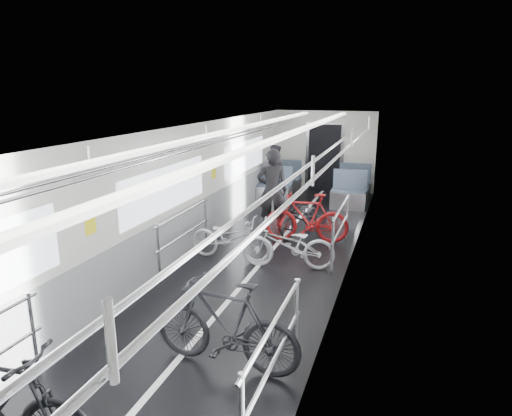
# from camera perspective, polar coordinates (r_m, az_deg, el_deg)

# --- Properties ---
(car_shell) EXTENTS (3.02, 14.01, 2.41)m
(car_shell) POSITION_cam_1_polar(r_m,az_deg,el_deg) (8.96, 2.85, 2.41)
(car_shell) COLOR black
(car_shell) RESTS_ON ground
(bike_left_far) EXTENTS (1.56, 0.58, 0.81)m
(bike_left_far) POSITION_cam_1_polar(r_m,az_deg,el_deg) (8.30, -3.26, -3.75)
(bike_left_far) COLOR silver
(bike_left_far) RESTS_ON floor
(bike_right_near) EXTENTS (1.78, 0.60, 1.05)m
(bike_right_near) POSITION_cam_1_polar(r_m,az_deg,el_deg) (5.18, -3.85, -14.27)
(bike_right_near) COLOR black
(bike_right_near) RESTS_ON floor
(bike_right_mid) EXTENTS (1.67, 0.80, 0.84)m
(bike_right_mid) POSITION_cam_1_polar(r_m,az_deg,el_deg) (7.90, 4.06, -4.63)
(bike_right_mid) COLOR #B4B5BA
(bike_right_mid) RESTS_ON floor
(bike_right_far) EXTENTS (1.74, 0.70, 1.01)m
(bike_right_far) POSITION_cam_1_polar(r_m,az_deg,el_deg) (9.26, 6.35, -1.22)
(bike_right_far) COLOR maroon
(bike_right_far) RESTS_ON floor
(bike_aisle) EXTENTS (0.93, 1.60, 0.79)m
(bike_aisle) POSITION_cam_1_polar(r_m,az_deg,el_deg) (9.69, 5.60, -1.15)
(bike_aisle) COLOR black
(bike_aisle) RESTS_ON floor
(person_standing) EXTENTS (0.77, 0.63, 1.82)m
(person_standing) POSITION_cam_1_polar(r_m,az_deg,el_deg) (9.81, 2.04, 2.20)
(person_standing) COLOR black
(person_standing) RESTS_ON floor
(person_seated) EXTENTS (0.87, 0.74, 1.56)m
(person_seated) POSITION_cam_1_polar(r_m,az_deg,el_deg) (12.61, 2.25, 4.42)
(person_seated) COLOR #2D2930
(person_seated) RESTS_ON floor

